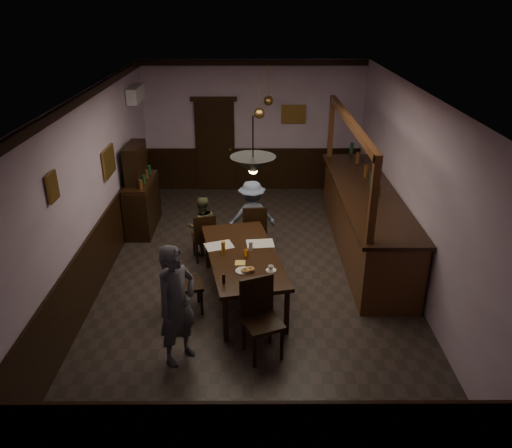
{
  "coord_description": "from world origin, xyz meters",
  "views": [
    {
      "loc": [
        0.0,
        -7.31,
        4.3
      ],
      "look_at": [
        0.03,
        -0.53,
        1.15
      ],
      "focal_mm": 35.0,
      "sensor_mm": 36.0,
      "label": 1
    }
  ],
  "objects_px": {
    "chair_near": "(260,314)",
    "person_standing": "(177,305)",
    "bar_counter": "(365,219)",
    "person_seated_left": "(202,226)",
    "dining_table": "(243,258)",
    "chair_far_right": "(254,229)",
    "soda_can": "(246,254)",
    "chair_side": "(182,281)",
    "pendant_iron": "(253,165)",
    "pendant_brass_mid": "(259,113)",
    "sideboard": "(141,196)",
    "coffee_cup": "(271,268)",
    "chair_far_left": "(204,235)",
    "pendant_brass_far": "(268,101)",
    "person_seated_right": "(252,216)"
  },
  "relations": [
    {
      "from": "chair_near",
      "to": "person_standing",
      "type": "relative_size",
      "value": 0.65
    },
    {
      "from": "bar_counter",
      "to": "chair_near",
      "type": "bearing_deg",
      "value": -123.74
    },
    {
      "from": "person_seated_left",
      "to": "bar_counter",
      "type": "height_order",
      "value": "bar_counter"
    },
    {
      "from": "dining_table",
      "to": "chair_far_right",
      "type": "distance_m",
      "value": 1.35
    },
    {
      "from": "soda_can",
      "to": "chair_side",
      "type": "bearing_deg",
      "value": -162.95
    },
    {
      "from": "pendant_iron",
      "to": "pendant_brass_mid",
      "type": "height_order",
      "value": "same"
    },
    {
      "from": "sideboard",
      "to": "chair_near",
      "type": "bearing_deg",
      "value": -58.86
    },
    {
      "from": "chair_side",
      "to": "pendant_brass_mid",
      "type": "bearing_deg",
      "value": -36.09
    },
    {
      "from": "bar_counter",
      "to": "sideboard",
      "type": "bearing_deg",
      "value": 167.64
    },
    {
      "from": "person_seated_left",
      "to": "coffee_cup",
      "type": "bearing_deg",
      "value": 102.19
    },
    {
      "from": "pendant_brass_mid",
      "to": "pendant_iron",
      "type": "bearing_deg",
      "value": -91.88
    },
    {
      "from": "chair_near",
      "to": "bar_counter",
      "type": "relative_size",
      "value": 0.24
    },
    {
      "from": "coffee_cup",
      "to": "bar_counter",
      "type": "distance_m",
      "value": 2.73
    },
    {
      "from": "pendant_brass_mid",
      "to": "person_seated_left",
      "type": "bearing_deg",
      "value": -132.55
    },
    {
      "from": "dining_table",
      "to": "bar_counter",
      "type": "relative_size",
      "value": 0.54
    },
    {
      "from": "chair_far_left",
      "to": "bar_counter",
      "type": "relative_size",
      "value": 0.2
    },
    {
      "from": "sideboard",
      "to": "chair_far_right",
      "type": "bearing_deg",
      "value": -27.67
    },
    {
      "from": "person_seated_left",
      "to": "person_standing",
      "type": "bearing_deg",
      "value": 70.83
    },
    {
      "from": "bar_counter",
      "to": "pendant_brass_far",
      "type": "height_order",
      "value": "pendant_brass_far"
    },
    {
      "from": "chair_near",
      "to": "pendant_brass_far",
      "type": "distance_m",
      "value": 5.29
    },
    {
      "from": "chair_near",
      "to": "sideboard",
      "type": "relative_size",
      "value": 0.61
    },
    {
      "from": "chair_far_left",
      "to": "chair_far_right",
      "type": "bearing_deg",
      "value": 175.47
    },
    {
      "from": "chair_side",
      "to": "person_seated_right",
      "type": "xyz_separation_m",
      "value": [
        1.0,
        1.99,
        0.14
      ]
    },
    {
      "from": "chair_side",
      "to": "soda_can",
      "type": "distance_m",
      "value": 1.01
    },
    {
      "from": "bar_counter",
      "to": "person_seated_left",
      "type": "bearing_deg",
      "value": -177.13
    },
    {
      "from": "dining_table",
      "to": "pendant_iron",
      "type": "bearing_deg",
      "value": -78.5
    },
    {
      "from": "soda_can",
      "to": "sideboard",
      "type": "bearing_deg",
      "value": 128.88
    },
    {
      "from": "chair_near",
      "to": "sideboard",
      "type": "height_order",
      "value": "sideboard"
    },
    {
      "from": "person_seated_left",
      "to": "person_seated_right",
      "type": "xyz_separation_m",
      "value": [
        0.88,
        0.18,
        0.11
      ]
    },
    {
      "from": "chair_near",
      "to": "person_seated_left",
      "type": "xyz_separation_m",
      "value": [
        -1.0,
        2.72,
        -0.03
      ]
    },
    {
      "from": "chair_far_left",
      "to": "person_standing",
      "type": "distance_m",
      "value": 2.62
    },
    {
      "from": "bar_counter",
      "to": "pendant_brass_mid",
      "type": "distance_m",
      "value": 2.71
    },
    {
      "from": "coffee_cup",
      "to": "pendant_iron",
      "type": "relative_size",
      "value": 0.11
    },
    {
      "from": "chair_near",
      "to": "pendant_iron",
      "type": "relative_size",
      "value": 1.48
    },
    {
      "from": "chair_near",
      "to": "chair_side",
      "type": "distance_m",
      "value": 1.44
    },
    {
      "from": "dining_table",
      "to": "sideboard",
      "type": "distance_m",
      "value": 3.23
    },
    {
      "from": "person_seated_right",
      "to": "sideboard",
      "type": "xyz_separation_m",
      "value": [
        -2.17,
        0.89,
        0.04
      ]
    },
    {
      "from": "pendant_brass_mid",
      "to": "sideboard",
      "type": "bearing_deg",
      "value": -178.95
    },
    {
      "from": "person_seated_right",
      "to": "sideboard",
      "type": "relative_size",
      "value": 0.76
    },
    {
      "from": "chair_far_right",
      "to": "soda_can",
      "type": "distance_m",
      "value": 1.47
    },
    {
      "from": "soda_can",
      "to": "pendant_brass_far",
      "type": "bearing_deg",
      "value": 83.78
    },
    {
      "from": "dining_table",
      "to": "chair_far_right",
      "type": "height_order",
      "value": "chair_far_right"
    },
    {
      "from": "sideboard",
      "to": "person_standing",
      "type": "bearing_deg",
      "value": -72.19
    },
    {
      "from": "chair_far_right",
      "to": "chair_side",
      "type": "relative_size",
      "value": 1.04
    },
    {
      "from": "chair_far_left",
      "to": "chair_side",
      "type": "bearing_deg",
      "value": 67.9
    },
    {
      "from": "dining_table",
      "to": "person_standing",
      "type": "height_order",
      "value": "person_standing"
    },
    {
      "from": "pendant_brass_far",
      "to": "dining_table",
      "type": "bearing_deg",
      "value": -97.2
    },
    {
      "from": "dining_table",
      "to": "person_standing",
      "type": "relative_size",
      "value": 1.46
    },
    {
      "from": "chair_far_right",
      "to": "person_seated_left",
      "type": "height_order",
      "value": "person_seated_left"
    },
    {
      "from": "chair_far_right",
      "to": "chair_near",
      "type": "relative_size",
      "value": 0.93
    }
  ]
}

